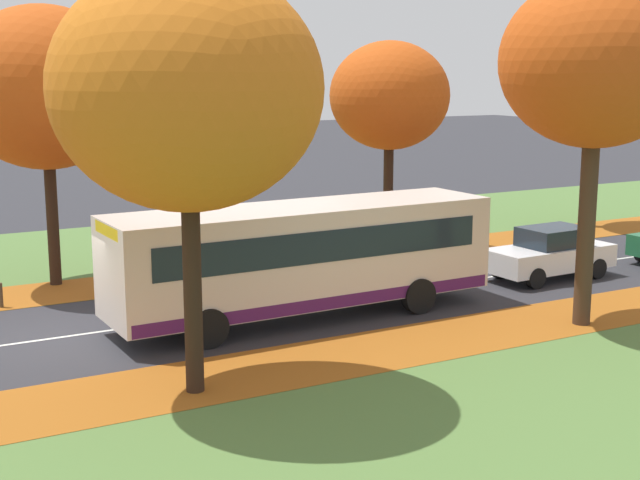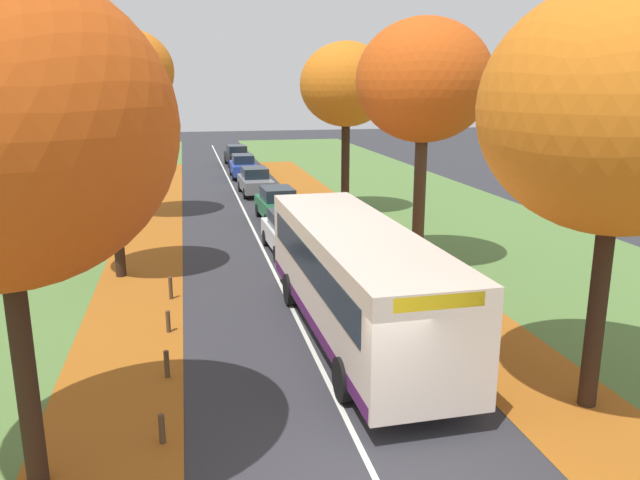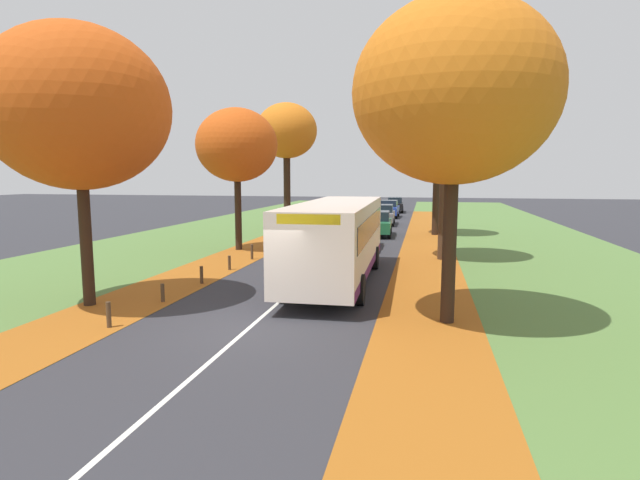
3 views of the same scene
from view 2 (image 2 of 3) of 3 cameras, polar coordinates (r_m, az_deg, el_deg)
grass_verge_left at (r=30.23m, az=-23.90°, el=0.41°), size 12.00×90.00×0.01m
leaf_litter_left at (r=23.82m, az=-15.82°, el=-2.35°), size 2.80×60.00×0.00m
grass_verge_right at (r=31.95m, az=10.35°, el=2.09°), size 12.00×90.00×0.01m
leaf_litter_right at (r=24.91m, az=5.78°, el=-1.15°), size 2.80×60.00×0.00m
road_centre_line at (r=29.71m, az=-6.29°, el=1.33°), size 0.12×80.00×0.01m
tree_left_near at (r=21.98m, az=-18.78°, el=10.71°), size 4.26×4.26×7.46m
tree_left_mid at (r=31.80m, az=-17.19°, el=14.44°), size 4.34×4.34×9.08m
tree_right_nearest at (r=13.13m, az=25.75°, el=10.65°), size 5.27×5.27×8.46m
tree_right_near at (r=22.42m, az=9.48°, el=14.09°), size 4.71×4.71×8.77m
tree_right_mid at (r=31.96m, az=2.41°, el=13.97°), size 4.62×4.62×8.58m
bollard_second at (r=12.51m, az=-14.26°, el=-16.41°), size 0.12×0.12×0.59m
bollard_third at (r=14.92m, az=-13.83°, el=-10.98°), size 0.12×0.12×0.66m
bollard_fourth at (r=17.44m, az=-13.71°, el=-7.27°), size 0.12×0.12×0.62m
bollard_fifth at (r=20.00m, az=-13.50°, el=-4.30°), size 0.12×0.12×0.72m
bus at (r=16.22m, az=3.25°, el=-3.30°), size 2.83×10.45×2.98m
car_white_lead at (r=24.75m, az=-2.74°, el=0.72°), size 1.89×4.26×1.62m
car_green_following at (r=30.50m, az=-3.85°, el=3.27°), size 1.93×4.27×1.62m
car_grey_third_in_line at (r=37.92m, az=-5.95°, el=5.38°), size 1.87×4.25×1.62m
car_blue_fourth_in_line at (r=44.97m, az=-7.03°, el=6.72°), size 1.81×4.22×1.62m
car_black_trailing at (r=51.80m, az=-7.59°, el=7.68°), size 1.93×4.28×1.62m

